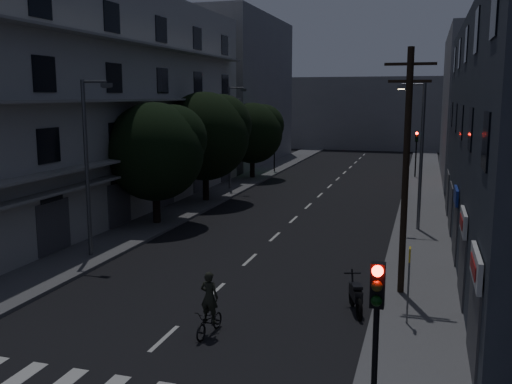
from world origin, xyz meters
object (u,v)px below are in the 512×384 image
Objects in this scene: utility_pole at (406,168)px; bus_stop_sign at (409,272)px; traffic_signal_near at (376,320)px; motorcycle at (356,297)px; cyclist at (210,314)px.

utility_pole is 3.56× the size of bus_stop_sign.
bus_stop_sign is (0.45, 7.38, -1.21)m from traffic_signal_near.
traffic_signal_near is 1.62× the size of bus_stop_sign.
motorcycle is at bearing 99.02° from traffic_signal_near.
utility_pole reaches higher than bus_stop_sign.
motorcycle is (-1.32, 8.30, -2.56)m from traffic_signal_near.
cyclist is (-5.47, 5.00, -2.40)m from traffic_signal_near.
utility_pole reaches higher than motorcycle.
cyclist is at bearing -158.12° from bus_stop_sign.
motorcycle is at bearing 152.67° from bus_stop_sign.
bus_stop_sign reaches higher than motorcycle.
utility_pole is 4.34× the size of cyclist.
utility_pole is 8.82m from cyclist.
traffic_signal_near reaches higher than motorcycle.
bus_stop_sign is 6.50m from cyclist.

